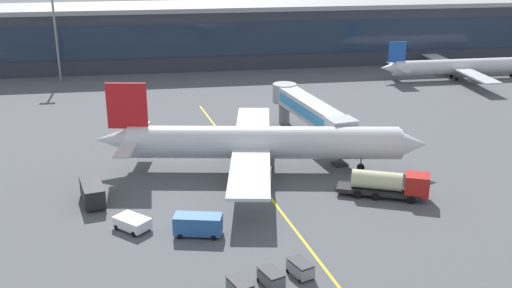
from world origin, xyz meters
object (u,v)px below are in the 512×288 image
object	(u,v)px
baggage_cart_1	(271,278)
baggage_cart_2	(300,268)
crew_van	(199,224)
lavatory_truck	(92,191)
fuel_tanker	(389,184)
baggage_cart_0	(240,288)
commuter_jet_far	(463,66)
main_airliner	(261,142)
pushback_tug	(133,223)

from	to	relation	value
baggage_cart_1	baggage_cart_2	size ratio (longest dim) A/B	1.00
crew_van	lavatory_truck	bearing A→B (deg)	139.29
fuel_tanker	crew_van	size ratio (longest dim) A/B	2.04
baggage_cart_0	commuter_jet_far	size ratio (longest dim) A/B	0.08
main_airliner	baggage_cart_2	xyz separation A→B (m)	(-0.65, -26.58, -3.19)
baggage_cart_1	baggage_cart_2	distance (m)	3.20
main_airliner	baggage_cart_2	distance (m)	26.78
pushback_tug	fuel_tanker	bearing A→B (deg)	7.10
baggage_cart_0	commuter_jet_far	world-z (taller)	commuter_jet_far
baggage_cart_0	baggage_cart_2	world-z (taller)	same
baggage_cart_1	main_airliner	bearing A→B (deg)	82.56
crew_van	commuter_jet_far	distance (m)	87.18
baggage_cart_1	commuter_jet_far	size ratio (longest dim) A/B	0.08
baggage_cart_2	commuter_jet_far	distance (m)	88.79
fuel_tanker	crew_van	xyz separation A→B (m)	(-23.15, -6.14, -0.43)
crew_van	commuter_jet_far	size ratio (longest dim) A/B	0.15
baggage_cart_1	baggage_cart_2	xyz separation A→B (m)	(2.98, 1.17, 0.00)
lavatory_truck	baggage_cart_0	size ratio (longest dim) A/B	2.04
fuel_tanker	baggage_cart_0	xyz separation A→B (m)	(-20.35, -17.90, -0.96)
baggage_cart_2	baggage_cart_1	bearing A→B (deg)	-158.55
lavatory_truck	baggage_cart_0	world-z (taller)	lavatory_truck
fuel_tanker	baggage_cart_2	world-z (taller)	fuel_tanker
lavatory_truck	commuter_jet_far	world-z (taller)	commuter_jet_far
main_airliner	baggage_cart_1	size ratio (longest dim) A/B	14.47
commuter_jet_far	fuel_tanker	bearing A→B (deg)	-123.67
baggage_cart_0	main_airliner	bearing A→B (deg)	77.14
fuel_tanker	baggage_cart_1	size ratio (longest dim) A/B	3.60
main_airliner	pushback_tug	world-z (taller)	main_airliner
commuter_jet_far	baggage_cart_0	bearing A→B (deg)	-127.94
main_airliner	pushback_tug	distance (m)	22.26
fuel_tanker	crew_van	world-z (taller)	fuel_tanker
commuter_jet_far	baggage_cart_1	bearing A→B (deg)	-126.92
baggage_cart_2	commuter_jet_far	xyz separation A→B (m)	(51.97, 71.96, 2.06)
baggage_cart_0	lavatory_truck	bearing A→B (deg)	123.71
lavatory_truck	pushback_tug	size ratio (longest dim) A/B	1.43
lavatory_truck	baggage_cart_1	size ratio (longest dim) A/B	2.04
fuel_tanker	baggage_cart_1	distance (m)	24.14
crew_van	commuter_jet_far	xyz separation A→B (m)	(60.72, 62.54, 1.53)
lavatory_truck	crew_van	world-z (taller)	lavatory_truck
baggage_cart_2	main_airliner	bearing A→B (deg)	88.60
fuel_tanker	baggage_cart_1	bearing A→B (deg)	-136.09
fuel_tanker	pushback_tug	size ratio (longest dim) A/B	2.52
baggage_cart_2	fuel_tanker	bearing A→B (deg)	47.22
baggage_cart_0	commuter_jet_far	bearing A→B (deg)	52.06
crew_van	baggage_cart_2	size ratio (longest dim) A/B	1.77
fuel_tanker	baggage_cart_2	bearing A→B (deg)	-132.78
lavatory_truck	commuter_jet_far	distance (m)	89.49
main_airliner	baggage_cart_2	world-z (taller)	main_airliner
baggage_cart_0	pushback_tug	bearing A→B (deg)	124.57
lavatory_truck	pushback_tug	world-z (taller)	lavatory_truck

